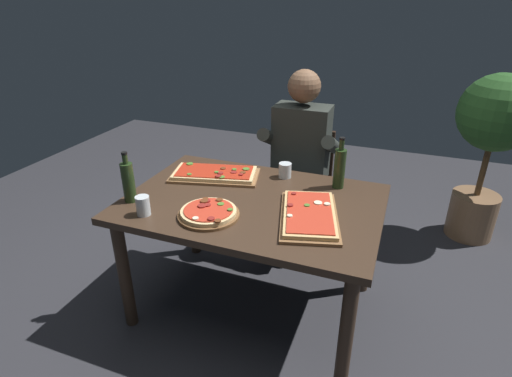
{
  "coord_description": "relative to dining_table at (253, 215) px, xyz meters",
  "views": [
    {
      "loc": [
        0.73,
        -1.88,
        1.79
      ],
      "look_at": [
        0.0,
        0.05,
        0.79
      ],
      "focal_mm": 28.82,
      "sensor_mm": 36.0,
      "label": 1
    }
  ],
  "objects": [
    {
      "name": "dining_table",
      "position": [
        0.0,
        0.0,
        0.0
      ],
      "size": [
        1.4,
        0.96,
        0.74
      ],
      "color": "#3D2B1E",
      "rests_on": "ground_plane"
    },
    {
      "name": "pizza_round_far",
      "position": [
        -0.15,
        -0.25,
        0.12
      ],
      "size": [
        0.32,
        0.32,
        0.05
      ],
      "color": "brown",
      "rests_on": "dining_table"
    },
    {
      "name": "seated_diner",
      "position": [
        0.06,
        0.74,
        0.1
      ],
      "size": [
        0.53,
        0.41,
        1.33
      ],
      "color": "#23232D",
      "rests_on": "ground_plane"
    },
    {
      "name": "diner_chair",
      "position": [
        0.06,
        0.86,
        -0.16
      ],
      "size": [
        0.44,
        0.44,
        0.87
      ],
      "color": "black",
      "rests_on": "ground_plane"
    },
    {
      "name": "pizza_rectangular_front",
      "position": [
        -0.34,
        0.21,
        0.12
      ],
      "size": [
        0.59,
        0.39,
        0.05
      ],
      "color": "brown",
      "rests_on": "dining_table"
    },
    {
      "name": "wine_bottle_dark",
      "position": [
        0.41,
        0.34,
        0.22
      ],
      "size": [
        0.07,
        0.07,
        0.31
      ],
      "color": "#233819",
      "rests_on": "dining_table"
    },
    {
      "name": "tumbler_far_side",
      "position": [
        -0.47,
        -0.35,
        0.15
      ],
      "size": [
        0.07,
        0.07,
        0.1
      ],
      "color": "silver",
      "rests_on": "dining_table"
    },
    {
      "name": "pizza_rectangular_left",
      "position": [
        0.34,
        -0.08,
        0.11
      ],
      "size": [
        0.41,
        0.57,
        0.05
      ],
      "color": "brown",
      "rests_on": "dining_table"
    },
    {
      "name": "oil_bottle_amber",
      "position": [
        -0.63,
        -0.24,
        0.21
      ],
      "size": [
        0.07,
        0.07,
        0.29
      ],
      "color": "#233819",
      "rests_on": "dining_table"
    },
    {
      "name": "tumbler_near_camera",
      "position": [
        0.07,
        0.36,
        0.14
      ],
      "size": [
        0.08,
        0.08,
        0.09
      ],
      "color": "silver",
      "rests_on": "dining_table"
    },
    {
      "name": "potted_plant_corner",
      "position": [
        1.33,
        1.39,
        0.19
      ],
      "size": [
        0.55,
        0.55,
        1.28
      ],
      "color": "#846042",
      "rests_on": "ground_plane"
    },
    {
      "name": "ground_plane",
      "position": [
        0.0,
        0.0,
        -0.64
      ],
      "size": [
        6.4,
        6.4,
        0.0
      ],
      "primitive_type": "plane",
      "color": "#2D2D33"
    }
  ]
}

